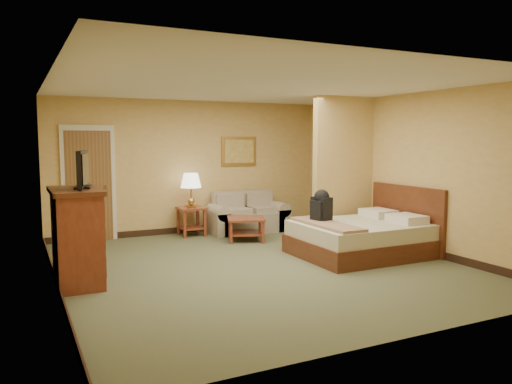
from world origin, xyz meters
TOP-DOWN VIEW (x-y plane):
  - floor at (0.00, 0.00)m, footprint 6.00×6.00m
  - ceiling at (0.00, 0.00)m, footprint 6.00×6.00m
  - back_wall at (0.00, 3.00)m, footprint 5.50×0.02m
  - left_wall at (-2.75, 0.00)m, footprint 0.02×6.00m
  - right_wall at (2.75, 0.00)m, footprint 0.02×6.00m
  - partition at (2.15, 0.93)m, footprint 1.20×0.15m
  - door at (-1.95, 2.96)m, footprint 0.94×0.16m
  - baseboard at (0.00, 2.99)m, footprint 5.50×0.02m
  - loveseat at (1.02, 2.57)m, footprint 1.59×0.74m
  - side_table at (-0.13, 2.65)m, footprint 0.50×0.50m
  - table_lamp at (-0.13, 2.65)m, footprint 0.40×0.40m
  - coffee_table at (0.61, 1.75)m, footprint 0.86×0.86m
  - wall_picture at (1.02, 2.97)m, footprint 0.77×0.04m
  - dresser at (-2.48, 0.23)m, footprint 0.60×1.15m
  - tv at (-2.38, 0.23)m, footprint 0.27×0.77m
  - bed at (1.82, -0.10)m, footprint 1.97×1.67m
  - backpack at (1.21, 0.19)m, footprint 0.25×0.34m

SIDE VIEW (x-z plane):
  - floor at x=0.00m, z-range 0.00..0.00m
  - baseboard at x=0.00m, z-range 0.00..0.12m
  - loveseat at x=1.02m, z-range -0.14..0.66m
  - bed at x=1.82m, z-range -0.24..0.83m
  - coffee_table at x=0.61m, z-range 0.09..0.52m
  - side_table at x=-0.13m, z-range 0.09..0.64m
  - dresser at x=-2.48m, z-range 0.01..1.23m
  - backpack at x=1.21m, z-range 0.54..1.07m
  - door at x=-1.95m, z-range -0.02..2.08m
  - table_lamp at x=-0.13m, z-range 0.72..1.37m
  - back_wall at x=0.00m, z-range 0.00..2.60m
  - left_wall at x=-2.75m, z-range 0.00..2.60m
  - right_wall at x=2.75m, z-range 0.00..2.60m
  - partition at x=2.15m, z-range 0.00..2.60m
  - tv at x=-2.38m, z-range 1.21..1.69m
  - wall_picture at x=1.02m, z-range 1.30..1.90m
  - ceiling at x=0.00m, z-range 2.60..2.60m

